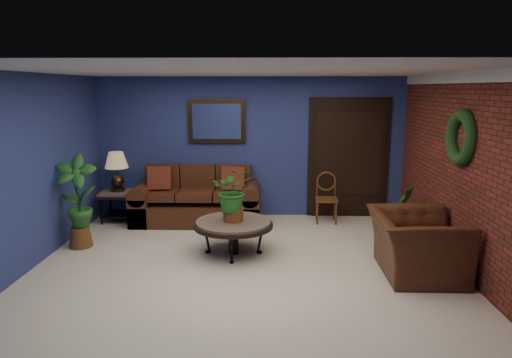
{
  "coord_description": "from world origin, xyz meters",
  "views": [
    {
      "loc": [
        0.28,
        -5.63,
        2.3
      ],
      "look_at": [
        0.14,
        0.55,
        1.06
      ],
      "focal_mm": 32.0,
      "sensor_mm": 36.0,
      "label": 1
    }
  ],
  "objects_px": {
    "sofa": "(198,203)",
    "armchair": "(416,244)",
    "table_lamp": "(117,167)",
    "side_chair": "(326,194)",
    "end_table": "(119,198)",
    "coffee_table": "(233,225)"
  },
  "relations": [
    {
      "from": "sofa",
      "to": "armchair",
      "type": "xyz_separation_m",
      "value": [
        3.07,
        -2.27,
        0.07
      ]
    },
    {
      "from": "table_lamp",
      "to": "side_chair",
      "type": "relative_size",
      "value": 0.76
    },
    {
      "from": "table_lamp",
      "to": "side_chair",
      "type": "distance_m",
      "value": 3.66
    },
    {
      "from": "end_table",
      "to": "table_lamp",
      "type": "xyz_separation_m",
      "value": [
        0.0,
        0.0,
        0.56
      ]
    },
    {
      "from": "sofa",
      "to": "table_lamp",
      "type": "bearing_deg",
      "value": -178.67
    },
    {
      "from": "coffee_table",
      "to": "table_lamp",
      "type": "relative_size",
      "value": 1.68
    },
    {
      "from": "table_lamp",
      "to": "armchair",
      "type": "bearing_deg",
      "value": -26.68
    },
    {
      "from": "sofa",
      "to": "side_chair",
      "type": "relative_size",
      "value": 2.51
    },
    {
      "from": "end_table",
      "to": "armchair",
      "type": "distance_m",
      "value": 4.98
    },
    {
      "from": "coffee_table",
      "to": "side_chair",
      "type": "xyz_separation_m",
      "value": [
        1.51,
        1.63,
        0.07
      ]
    },
    {
      "from": "side_chair",
      "to": "table_lamp",
      "type": "bearing_deg",
      "value": -175.45
    },
    {
      "from": "sofa",
      "to": "armchair",
      "type": "relative_size",
      "value": 1.83
    },
    {
      "from": "sofa",
      "to": "end_table",
      "type": "xyz_separation_m",
      "value": [
        -1.38,
        -0.03,
        0.09
      ]
    },
    {
      "from": "sofa",
      "to": "end_table",
      "type": "bearing_deg",
      "value": -178.67
    },
    {
      "from": "table_lamp",
      "to": "armchair",
      "type": "xyz_separation_m",
      "value": [
        4.45,
        -2.24,
        -0.58
      ]
    },
    {
      "from": "coffee_table",
      "to": "armchair",
      "type": "xyz_separation_m",
      "value": [
        2.33,
        -0.67,
        -0.03
      ]
    },
    {
      "from": "side_chair",
      "to": "armchair",
      "type": "bearing_deg",
      "value": -66.83
    },
    {
      "from": "sofa",
      "to": "table_lamp",
      "type": "distance_m",
      "value": 1.53
    },
    {
      "from": "sofa",
      "to": "armchair",
      "type": "bearing_deg",
      "value": -36.5
    },
    {
      "from": "table_lamp",
      "to": "end_table",
      "type": "bearing_deg",
      "value": -90.0
    },
    {
      "from": "coffee_table",
      "to": "table_lamp",
      "type": "height_order",
      "value": "table_lamp"
    },
    {
      "from": "end_table",
      "to": "table_lamp",
      "type": "distance_m",
      "value": 0.56
    }
  ]
}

